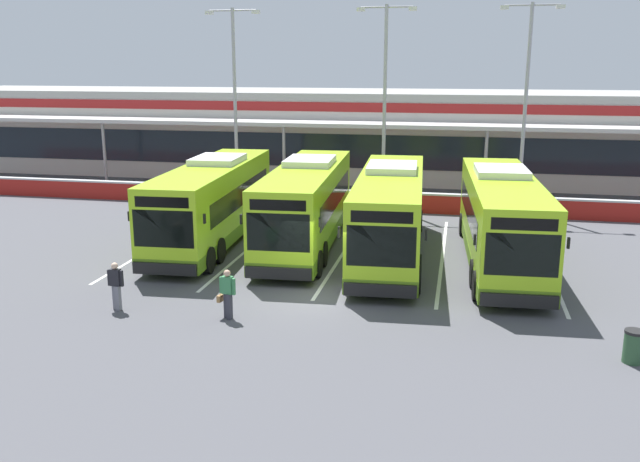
{
  "coord_description": "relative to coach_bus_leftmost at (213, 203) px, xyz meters",
  "views": [
    {
      "loc": [
        4.77,
        -22.02,
        7.96
      ],
      "look_at": [
        -0.46,
        3.0,
        1.6
      ],
      "focal_mm": 38.09,
      "sensor_mm": 36.0,
      "label": 1
    }
  ],
  "objects": [
    {
      "name": "bay_stripe_far_west",
      "position": [
        -2.29,
        -0.36,
        -1.78
      ],
      "size": [
        0.14,
        13.0,
        0.01
      ],
      "primitive_type": "cube",
      "color": "silver",
      "rests_on": "ground"
    },
    {
      "name": "coach_bus_leftmost",
      "position": [
        0.0,
        0.0,
        0.0
      ],
      "size": [
        3.45,
        12.27,
        3.78
      ],
      "color": "#9ED11E",
      "rests_on": "ground"
    },
    {
      "name": "ground_plane",
      "position": [
        6.11,
        -6.36,
        -1.79
      ],
      "size": [
        200.0,
        200.0,
        0.0
      ],
      "primitive_type": "plane",
      "color": "#4C4C51"
    },
    {
      "name": "pedestrian_with_handbag",
      "position": [
        3.81,
        -9.01,
        -0.93
      ],
      "size": [
        0.63,
        0.39,
        1.62
      ],
      "color": "#33333D",
      "rests_on": "ground"
    },
    {
      "name": "red_barrier_wall",
      "position": [
        6.11,
        8.14,
        -1.23
      ],
      "size": [
        60.0,
        0.4,
        1.1
      ],
      "color": "maroon",
      "rests_on": "ground"
    },
    {
      "name": "bay_stripe_mid_east",
      "position": [
        14.51,
        -0.36,
        -1.78
      ],
      "size": [
        0.14,
        13.0,
        0.01
      ],
      "primitive_type": "cube",
      "color": "silver",
      "rests_on": "ground"
    },
    {
      "name": "bay_stripe_centre",
      "position": [
        10.31,
        -0.36,
        -1.78
      ],
      "size": [
        0.14,
        13.0,
        0.01
      ],
      "primitive_type": "cube",
      "color": "silver",
      "rests_on": "ground"
    },
    {
      "name": "lamp_post_west",
      "position": [
        -2.32,
        10.29,
        4.5
      ],
      "size": [
        3.24,
        0.28,
        11.0
      ],
      "color": "#9E9EA3",
      "rests_on": "ground"
    },
    {
      "name": "lamp_post_east",
      "position": [
        14.1,
        9.91,
        4.5
      ],
      "size": [
        3.24,
        0.28,
        11.0
      ],
      "color": "#9E9EA3",
      "rests_on": "ground"
    },
    {
      "name": "coach_bus_left_centre",
      "position": [
        4.25,
        0.35,
        0.0
      ],
      "size": [
        3.45,
        12.27,
        3.78
      ],
      "color": "#9ED11E",
      "rests_on": "ground"
    },
    {
      "name": "pedestrian_child",
      "position": [
        -0.04,
        -9.0,
        -0.91
      ],
      "size": [
        0.53,
        0.3,
        1.62
      ],
      "color": "slate",
      "rests_on": "ground"
    },
    {
      "name": "bay_stripe_west",
      "position": [
        1.91,
        -0.36,
        -1.78
      ],
      "size": [
        0.14,
        13.0,
        0.01
      ],
      "primitive_type": "cube",
      "color": "silver",
      "rests_on": "ground"
    },
    {
      "name": "lamp_post_centre",
      "position": [
        6.57,
        9.69,
        4.5
      ],
      "size": [
        3.24,
        0.28,
        11.0
      ],
      "color": "#9E9EA3",
      "rests_on": "ground"
    },
    {
      "name": "litter_bin",
      "position": [
        15.72,
        -9.89,
        -1.32
      ],
      "size": [
        0.54,
        0.54,
        0.93
      ],
      "color": "#2D5133",
      "rests_on": "ground"
    },
    {
      "name": "coach_bus_right_centre",
      "position": [
        12.57,
        -0.9,
        0.0
      ],
      "size": [
        3.45,
        12.27,
        3.78
      ],
      "color": "#9ED11E",
      "rests_on": "ground"
    },
    {
      "name": "bay_stripe_mid_west",
      "position": [
        6.11,
        -0.36,
        -1.78
      ],
      "size": [
        0.14,
        13.0,
        0.01
      ],
      "primitive_type": "cube",
      "color": "silver",
      "rests_on": "ground"
    },
    {
      "name": "terminal_building",
      "position": [
        6.11,
        20.54,
        1.23
      ],
      "size": [
        70.0,
        13.0,
        6.0
      ],
      "color": "beige",
      "rests_on": "ground"
    },
    {
      "name": "coach_bus_centre",
      "position": [
        8.09,
        -0.79,
        0.0
      ],
      "size": [
        3.45,
        12.27,
        3.78
      ],
      "color": "#9ED11E",
      "rests_on": "ground"
    }
  ]
}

